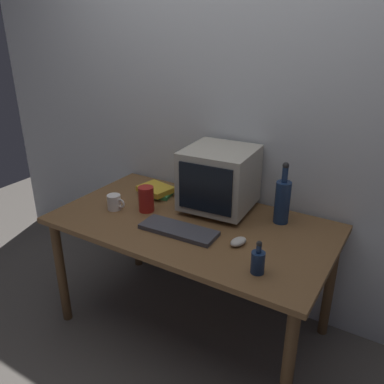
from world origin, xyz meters
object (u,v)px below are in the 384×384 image
computer_mouse (238,242)px  bottle_tall (282,200)px  book_stack (156,191)px  keyboard (178,230)px  bottle_short (258,261)px  crt_monitor (219,179)px  mug (115,202)px  metal_canister (146,199)px

computer_mouse → bottle_tall: 0.38m
computer_mouse → book_stack: book_stack is taller
computer_mouse → bottle_tall: size_ratio=0.29×
keyboard → bottle_short: (0.50, -0.12, 0.05)m
crt_monitor → computer_mouse: size_ratio=4.12×
mug → bottle_tall: bearing=21.9°
mug → crt_monitor: bearing=31.7°
book_stack → metal_canister: 0.23m
crt_monitor → keyboard: bearing=-98.4°
mug → metal_canister: 0.19m
computer_mouse → bottle_tall: (0.09, 0.35, 0.11)m
bottle_short → book_stack: bearing=152.8°
keyboard → mug: size_ratio=3.50×
keyboard → metal_canister: 0.33m
crt_monitor → bottle_tall: (0.37, 0.04, -0.06)m
keyboard → mug: mug is taller
keyboard → metal_canister: size_ratio=2.80×
crt_monitor → computer_mouse: 0.45m
bottle_short → metal_canister: size_ratio=1.07×
book_stack → mug: mug is taller
bottle_tall → keyboard: bearing=-137.1°
bottle_tall → bottle_short: bottle_tall is taller
bottle_short → mug: bottle_short is taller
crt_monitor → mug: (-0.52, -0.32, -0.15)m
book_stack → metal_canister: bearing=-68.0°
bottle_tall → metal_canister: (-0.72, -0.28, -0.06)m
bottle_tall → mug: size_ratio=2.91×
bottle_short → metal_canister: (-0.80, 0.24, 0.02)m
metal_canister → bottle_tall: bearing=21.0°
bottle_short → bottle_tall: bearing=98.9°
bottle_tall → mug: bearing=-158.1°
bottle_short → keyboard: bearing=166.1°
bottle_tall → crt_monitor: bearing=-174.4°
crt_monitor → metal_canister: (-0.35, -0.24, -0.12)m
keyboard → book_stack: book_stack is taller
keyboard → book_stack: (-0.38, 0.33, 0.02)m
crt_monitor → bottle_tall: size_ratio=1.18×
crt_monitor → book_stack: size_ratio=1.80×
computer_mouse → metal_canister: (-0.63, 0.07, 0.06)m
bottle_tall → book_stack: bottle_tall is taller
computer_mouse → book_stack: (-0.71, 0.28, 0.01)m
bottle_tall → book_stack: (-0.81, -0.06, -0.10)m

